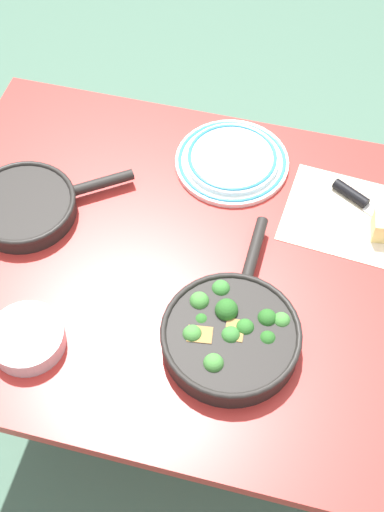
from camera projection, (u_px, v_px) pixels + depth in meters
ground_plane at (192, 406)px, 2.08m from camera, size 14.00×14.00×0.00m
dining_table_red at (192, 285)px, 1.54m from camera, size 1.14×0.86×0.75m
skillet_broccoli at (231, 334)px, 1.33m from camera, size 0.26×0.41×0.07m
skillet_eggs at (26, 206)px, 1.52m from camera, size 0.32×0.26×0.04m
parchment_sheet at (378, 224)px, 1.52m from camera, size 0.41×0.25×0.00m
grater_knife at (365, 204)px, 1.54m from camera, size 0.21×0.14×0.02m
dinner_plate_stack at (232, 160)px, 1.60m from camera, size 0.26×0.26×0.03m
prep_bowl_steel at (27, 338)px, 1.34m from camera, size 0.14×0.14×0.04m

